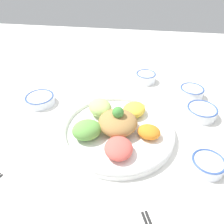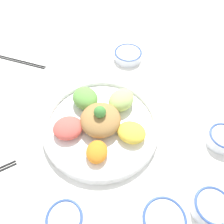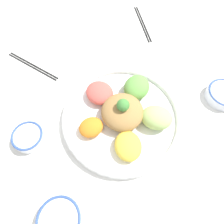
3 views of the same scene
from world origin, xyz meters
name	(u,v)px [view 1 (image 1 of 3)]	position (x,y,z in m)	size (l,w,h in m)	color
ground_plane	(126,136)	(0.00, 0.00, 0.00)	(2.40, 2.40, 0.00)	white
salad_platter	(116,128)	(0.01, 0.04, 0.03)	(0.40, 0.40, 0.12)	white
sauce_bowl_red	(40,99)	(0.14, 0.38, 0.02)	(0.12, 0.12, 0.04)	white
rice_bowl_blue	(146,77)	(0.40, -0.06, 0.02)	(0.10, 0.10, 0.04)	white
sauce_bowl_dark	(202,112)	(0.15, -0.28, 0.02)	(0.11, 0.11, 0.04)	white
rice_bowl_plain	(208,164)	(-0.11, -0.25, 0.02)	(0.10, 0.10, 0.04)	white
sauce_bowl_far	(191,92)	(0.29, -0.26, 0.03)	(0.10, 0.10, 0.05)	white
serving_spoon_extra	(19,136)	(-0.06, 0.37, 0.00)	(0.08, 0.13, 0.01)	white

